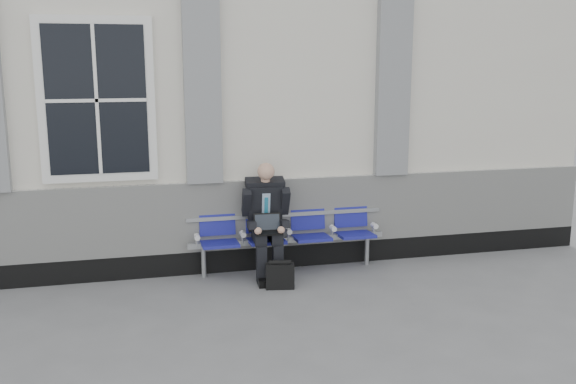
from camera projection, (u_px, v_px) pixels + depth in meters
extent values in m
plane|color=slate|center=(68.00, 330.00, 6.59)|extent=(70.00, 70.00, 0.00)
cube|color=silver|center=(80.00, 102.00, 9.49)|extent=(14.00, 4.00, 4.20)
cube|color=black|center=(78.00, 271.00, 7.96)|extent=(14.00, 0.10, 0.30)
cube|color=silver|center=(75.00, 224.00, 7.82)|extent=(14.00, 0.08, 0.90)
cube|color=gray|center=(202.00, 86.00, 7.84)|extent=(0.45, 0.14, 2.40)
cube|color=gray|center=(393.00, 84.00, 8.41)|extent=(0.45, 0.14, 2.40)
cube|color=white|center=(97.00, 100.00, 7.60)|extent=(1.35, 0.10, 1.95)
cube|color=black|center=(97.00, 100.00, 7.55)|extent=(1.15, 0.02, 1.75)
cube|color=#9EA0A3|center=(288.00, 240.00, 8.35)|extent=(2.60, 0.07, 0.07)
cube|color=#9EA0A3|center=(286.00, 214.00, 8.40)|extent=(2.60, 0.05, 0.05)
cylinder|color=#9EA0A3|center=(204.00, 262.00, 8.14)|extent=(0.06, 0.06, 0.39)
cylinder|color=#9EA0A3|center=(367.00, 250.00, 8.65)|extent=(0.06, 0.06, 0.39)
cube|color=navy|center=(220.00, 244.00, 8.06)|extent=(0.46, 0.42, 0.07)
cube|color=navy|center=(217.00, 220.00, 8.20)|extent=(0.46, 0.10, 0.40)
cube|color=navy|center=(266.00, 241.00, 8.20)|extent=(0.46, 0.42, 0.07)
cube|color=navy|center=(263.00, 217.00, 8.34)|extent=(0.46, 0.10, 0.40)
cube|color=navy|center=(312.00, 238.00, 8.33)|extent=(0.46, 0.42, 0.07)
cube|color=navy|center=(307.00, 215.00, 8.48)|extent=(0.46, 0.10, 0.40)
cube|color=navy|center=(355.00, 235.00, 8.47)|extent=(0.46, 0.42, 0.07)
cube|color=navy|center=(350.00, 212.00, 8.62)|extent=(0.46, 0.10, 0.40)
cylinder|color=white|center=(197.00, 237.00, 8.00)|extent=(0.07, 0.12, 0.07)
cylinder|color=white|center=(243.00, 234.00, 8.13)|extent=(0.07, 0.12, 0.07)
cylinder|color=white|center=(289.00, 231.00, 8.27)|extent=(0.07, 0.12, 0.07)
cylinder|color=white|center=(333.00, 228.00, 8.41)|extent=(0.07, 0.12, 0.07)
cylinder|color=white|center=(375.00, 226.00, 8.54)|extent=(0.07, 0.12, 0.07)
cube|color=black|center=(262.00, 281.00, 7.88)|extent=(0.13, 0.27, 0.09)
cube|color=black|center=(279.00, 280.00, 7.92)|extent=(0.13, 0.27, 0.09)
cube|color=black|center=(262.00, 264.00, 7.90)|extent=(0.13, 0.14, 0.47)
cube|color=black|center=(278.00, 264.00, 7.94)|extent=(0.13, 0.14, 0.47)
cube|color=black|center=(259.00, 236.00, 8.06)|extent=(0.17, 0.47, 0.14)
cube|color=black|center=(275.00, 236.00, 8.09)|extent=(0.17, 0.47, 0.14)
cube|color=black|center=(265.00, 206.00, 8.20)|extent=(0.45, 0.37, 0.65)
cube|color=#A2B9D5|center=(266.00, 207.00, 8.08)|extent=(0.11, 0.10, 0.36)
cube|color=teal|center=(266.00, 209.00, 8.08)|extent=(0.05, 0.08, 0.30)
cube|color=black|center=(265.00, 183.00, 8.11)|extent=(0.51, 0.27, 0.15)
cylinder|color=#D7A386|center=(265.00, 178.00, 8.05)|extent=(0.11, 0.11, 0.10)
sphere|color=#D7A386|center=(266.00, 171.00, 7.97)|extent=(0.21, 0.21, 0.21)
cube|color=black|center=(246.00, 203.00, 8.05)|extent=(0.12, 0.30, 0.38)
cube|color=black|center=(285.00, 201.00, 8.13)|extent=(0.12, 0.30, 0.38)
cube|color=black|center=(252.00, 225.00, 7.93)|extent=(0.11, 0.32, 0.14)
cube|color=black|center=(284.00, 224.00, 8.00)|extent=(0.11, 0.32, 0.14)
sphere|color=#D7A386|center=(258.00, 231.00, 7.81)|extent=(0.09, 0.09, 0.09)
sphere|color=#D7A386|center=(281.00, 230.00, 7.86)|extent=(0.09, 0.09, 0.09)
cube|color=black|center=(269.00, 233.00, 7.92)|extent=(0.35, 0.26, 0.02)
cube|color=black|center=(267.00, 222.00, 8.01)|extent=(0.34, 0.11, 0.22)
cube|color=black|center=(267.00, 222.00, 8.01)|extent=(0.31, 0.09, 0.18)
cube|color=black|center=(280.00, 276.00, 7.75)|extent=(0.36, 0.20, 0.31)
cylinder|color=black|center=(280.00, 263.00, 7.72)|extent=(0.28, 0.10, 0.05)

